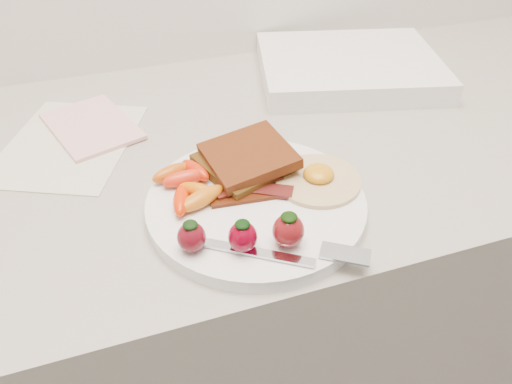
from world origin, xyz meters
name	(u,v)px	position (x,y,z in m)	size (l,w,h in m)	color
counter	(229,328)	(0.00, 1.70, 0.45)	(2.00, 0.60, 0.90)	gray
plate	(256,204)	(0.00, 1.54, 0.91)	(0.27, 0.27, 0.02)	white
toast_lower	(245,163)	(0.01, 1.61, 0.93)	(0.11, 0.11, 0.01)	black
toast_upper	(248,155)	(0.01, 1.60, 0.94)	(0.10, 0.10, 0.01)	#4D250D
fried_egg	(318,178)	(0.09, 1.55, 0.92)	(0.12, 0.12, 0.02)	beige
bacon_strips	(250,190)	(0.00, 1.56, 0.92)	(0.11, 0.06, 0.01)	#360B06
baby_carrots	(189,186)	(-0.07, 1.58, 0.93)	(0.09, 0.11, 0.02)	red
strawberries	(247,234)	(-0.03, 1.47, 0.94)	(0.13, 0.06, 0.04)	#5F0B16
fork	(297,253)	(0.02, 1.44, 0.92)	(0.18, 0.10, 0.00)	silver
paper_sheet	(69,143)	(-0.21, 1.77, 0.90)	(0.17, 0.23, 0.00)	beige
notepad	(91,126)	(-0.17, 1.80, 0.91)	(0.11, 0.16, 0.01)	#EDABAB
appliance	(349,67)	(0.28, 1.84, 0.92)	(0.31, 0.25, 0.04)	white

